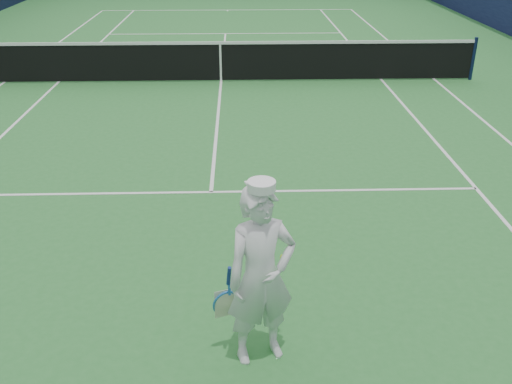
# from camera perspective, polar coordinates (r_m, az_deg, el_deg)

# --- Properties ---
(ground) EXTENTS (80.00, 80.00, 0.00)m
(ground) POSITION_cam_1_polar(r_m,az_deg,el_deg) (14.78, -3.51, 10.97)
(ground) COLOR #2B7231
(ground) RESTS_ON ground
(court_markings) EXTENTS (11.03, 23.83, 0.01)m
(court_markings) POSITION_cam_1_polar(r_m,az_deg,el_deg) (14.77, -3.51, 10.98)
(court_markings) COLOR white
(court_markings) RESTS_ON ground
(tennis_net) EXTENTS (12.88, 0.09, 1.07)m
(tennis_net) POSITION_cam_1_polar(r_m,az_deg,el_deg) (14.64, -3.57, 13.06)
(tennis_net) COLOR #141E4C
(tennis_net) RESTS_ON ground
(tennis_player) EXTENTS (0.86, 0.62, 1.85)m
(tennis_player) POSITION_cam_1_polar(r_m,az_deg,el_deg) (5.20, 0.50, -8.44)
(tennis_player) COLOR silver
(tennis_player) RESTS_ON ground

